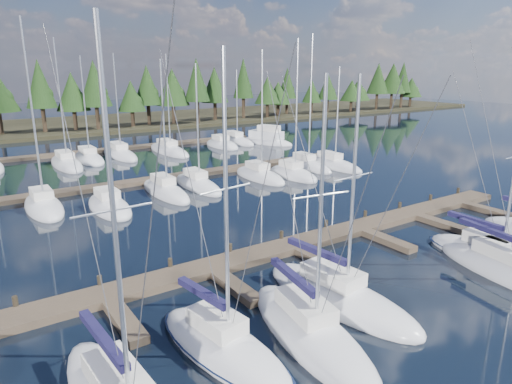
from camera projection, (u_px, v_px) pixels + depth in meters
ground at (205, 204)px, 39.44m from camera, size 260.00×260.00×0.00m
far_shore at (59, 126)px, 87.35m from camera, size 220.00×30.00×0.60m
main_dock at (297, 249)px, 29.28m from camera, size 44.00×6.13×0.90m
back_docks at (129, 163)px, 55.05m from camera, size 50.00×21.80×0.40m
front_sailboat_1 at (222, 347)px, 18.95m from camera, size 3.87×8.40×13.02m
front_sailboat_2 at (310, 332)px, 20.01m from camera, size 4.32×9.72×12.11m
front_sailboat_3 at (338, 297)px, 23.07m from camera, size 3.95×9.84×12.03m
front_sailboat_4 at (493, 258)px, 27.69m from camera, size 2.80×9.14×12.03m
front_sailboat_5 at (507, 271)px, 25.91m from camera, size 4.18×9.70×13.79m
back_sailboat_rows at (143, 170)px, 51.29m from camera, size 44.89×31.98×16.27m
motor_yacht_right at (266, 140)px, 69.91m from camera, size 6.14×9.70×4.61m
tree_line at (36, 91)px, 75.08m from camera, size 185.72×11.61×14.21m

